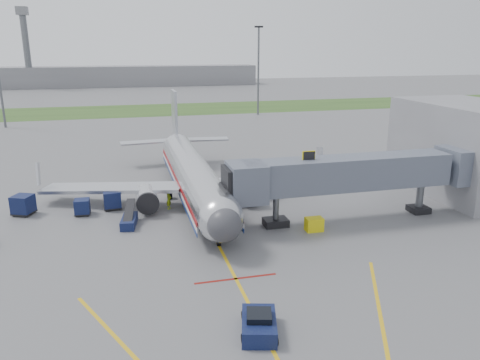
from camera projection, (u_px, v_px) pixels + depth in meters
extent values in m
plane|color=#565659|center=(224.00, 255.00, 37.02)|extent=(400.00, 400.00, 0.00)
cube|color=#2D4C1E|center=(149.00, 110.00, 120.82)|extent=(300.00, 25.00, 0.01)
cube|color=gold|center=(229.00, 266.00, 35.16)|extent=(0.25, 50.00, 0.01)
cube|color=maroon|center=(236.00, 279.00, 33.30)|extent=(6.00, 0.25, 0.01)
cube|color=gold|center=(387.00, 351.00, 25.42)|extent=(9.52, 20.04, 0.01)
cylinder|color=silver|center=(193.00, 174.00, 50.24)|extent=(3.80, 28.00, 3.80)
sphere|color=silver|center=(221.00, 219.00, 37.21)|extent=(3.80, 3.80, 3.80)
sphere|color=#38383D|center=(224.00, 225.00, 36.00)|extent=(2.74, 2.74, 2.74)
cube|color=black|center=(222.00, 214.00, 36.68)|extent=(2.20, 1.20, 0.55)
cone|color=silver|center=(175.00, 144.00, 65.61)|extent=(3.80, 5.00, 3.80)
cube|color=#B7BAC1|center=(175.00, 116.00, 64.04)|extent=(0.35, 4.20, 7.00)
cube|color=#B7BAC1|center=(112.00, 188.00, 48.47)|extent=(15.10, 8.59, 1.13)
cube|color=#B7BAC1|center=(269.00, 177.00, 52.52)|extent=(15.10, 8.59, 1.13)
cylinder|color=silver|center=(147.00, 198.00, 46.58)|extent=(2.10, 3.60, 2.10)
cylinder|color=silver|center=(247.00, 191.00, 49.06)|extent=(2.10, 3.60, 2.10)
cube|color=maroon|center=(211.00, 176.00, 50.80)|extent=(0.05, 28.00, 0.45)
cube|color=navy|center=(211.00, 184.00, 51.05)|extent=(0.05, 28.00, 0.35)
cylinder|color=black|center=(219.00, 242.00, 38.80)|extent=(0.28, 0.70, 0.70)
cylinder|color=black|center=(170.00, 194.00, 50.71)|extent=(0.50, 1.00, 1.00)
cylinder|color=black|center=(216.00, 191.00, 51.95)|extent=(0.50, 1.00, 1.00)
cube|color=slate|center=(348.00, 173.00, 43.51)|extent=(20.00, 3.00, 3.00)
cube|color=slate|center=(246.00, 182.00, 41.23)|extent=(3.20, 3.60, 3.40)
cube|color=black|center=(233.00, 183.00, 40.94)|extent=(1.60, 3.00, 2.80)
cube|color=#D5C60C|center=(309.00, 156.00, 42.06)|extent=(1.20, 0.15, 1.00)
cylinder|color=#595B60|center=(276.00, 210.00, 42.68)|extent=(0.56, 0.56, 3.10)
cube|color=black|center=(276.00, 222.00, 43.01)|extent=(2.20, 1.60, 0.70)
cylinder|color=#595B60|center=(420.00, 197.00, 46.26)|extent=(0.70, 0.70, 3.10)
cube|color=black|center=(418.00, 209.00, 46.60)|extent=(1.80, 1.80, 0.60)
cube|color=slate|center=(458.00, 165.00, 46.37)|extent=(3.00, 4.00, 3.40)
cube|color=slate|center=(467.00, 148.00, 52.10)|extent=(10.00, 16.00, 10.00)
cylinder|color=#595B60|center=(258.00, 72.00, 110.05)|extent=(0.44, 0.44, 20.00)
cube|color=black|center=(259.00, 27.00, 107.23)|extent=(2.00, 0.40, 0.40)
cube|color=slate|center=(111.00, 76.00, 191.82)|extent=(120.00, 14.00, 8.00)
cylinder|color=#595B60|center=(27.00, 51.00, 177.25)|extent=(2.40, 2.40, 28.00)
cube|color=slate|center=(22.00, 11.00, 173.24)|extent=(4.00, 4.00, 3.00)
cube|color=#0D0F39|center=(259.00, 326.00, 26.86)|extent=(2.73, 3.60, 0.98)
cube|color=black|center=(259.00, 316.00, 26.69)|extent=(1.75, 1.75, 0.45)
cylinder|color=black|center=(245.00, 340.00, 25.79)|extent=(0.37, 0.74, 0.71)
cylinder|color=black|center=(274.00, 340.00, 25.77)|extent=(0.37, 0.74, 0.71)
cylinder|color=black|center=(245.00, 316.00, 28.02)|extent=(0.37, 0.74, 0.71)
cylinder|color=black|center=(272.00, 317.00, 28.00)|extent=(0.37, 0.74, 0.71)
cube|color=#0D0F39|center=(112.00, 199.00, 47.35)|extent=(1.78, 1.78, 1.67)
cube|color=black|center=(113.00, 207.00, 47.58)|extent=(1.84, 1.84, 0.13)
cylinder|color=black|center=(107.00, 210.00, 46.81)|extent=(0.26, 0.32, 0.30)
cylinder|color=black|center=(120.00, 209.00, 47.20)|extent=(0.26, 0.32, 0.30)
cylinder|color=black|center=(106.00, 206.00, 47.99)|extent=(0.26, 0.32, 0.30)
cylinder|color=black|center=(119.00, 205.00, 48.38)|extent=(0.26, 0.32, 0.30)
cube|color=#0D0F39|center=(23.00, 204.00, 45.71)|extent=(2.32, 2.32, 1.76)
cube|color=black|center=(24.00, 212.00, 45.95)|extent=(2.40, 2.40, 0.14)
cylinder|color=black|center=(14.00, 215.00, 45.42)|extent=(0.36, 0.39, 0.32)
cylinder|color=black|center=(26.00, 216.00, 45.20)|extent=(0.36, 0.39, 0.32)
cylinder|color=black|center=(22.00, 210.00, 46.71)|extent=(0.36, 0.39, 0.32)
cylinder|color=black|center=(35.00, 211.00, 46.49)|extent=(0.36, 0.39, 0.32)
cube|color=#0D0F39|center=(82.00, 206.00, 45.71)|extent=(1.45, 1.45, 1.41)
cube|color=black|center=(83.00, 213.00, 45.90)|extent=(1.50, 1.50, 0.11)
cylinder|color=black|center=(76.00, 216.00, 45.28)|extent=(0.21, 0.26, 0.25)
cylinder|color=black|center=(88.00, 215.00, 45.51)|extent=(0.21, 0.26, 0.25)
cylinder|color=black|center=(78.00, 212.00, 46.31)|extent=(0.21, 0.26, 0.25)
cylinder|color=black|center=(89.00, 211.00, 46.54)|extent=(0.21, 0.26, 0.25)
cube|color=#0D0F39|center=(129.00, 221.00, 43.08)|extent=(1.74, 3.40, 0.81)
cube|color=black|center=(129.00, 211.00, 43.28)|extent=(1.36, 3.71, 1.27)
cylinder|color=black|center=(122.00, 228.00, 41.96)|extent=(0.27, 0.53, 0.50)
cylinder|color=black|center=(133.00, 227.00, 42.05)|extent=(0.27, 0.53, 0.50)
cylinder|color=black|center=(126.00, 219.00, 44.20)|extent=(0.27, 0.53, 0.50)
cylinder|color=black|center=(136.00, 218.00, 44.29)|extent=(0.27, 0.53, 0.50)
cube|color=#D5C60C|center=(314.00, 224.00, 41.78)|extent=(1.56, 1.05, 1.23)
cylinder|color=black|center=(308.00, 230.00, 41.79)|extent=(0.21, 0.31, 0.31)
cylinder|color=black|center=(319.00, 229.00, 42.02)|extent=(0.21, 0.31, 0.31)
imported|color=#A3C617|center=(169.00, 200.00, 47.37)|extent=(0.76, 0.85, 1.96)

